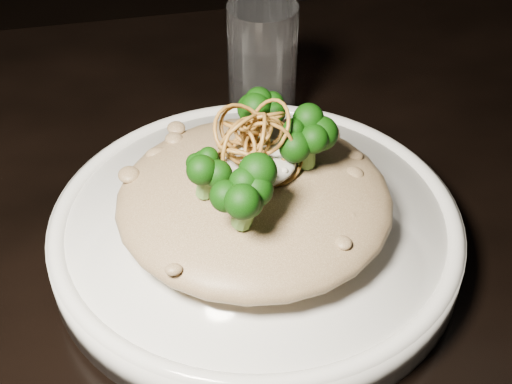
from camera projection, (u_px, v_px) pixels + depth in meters
table at (319, 301)px, 0.61m from camera, size 1.10×0.80×0.75m
plate at (256, 232)px, 0.53m from camera, size 0.30×0.30×0.03m
risotto at (254, 199)px, 0.51m from camera, size 0.20×0.20×0.04m
broccoli at (255, 145)px, 0.48m from camera, size 0.14×0.14×0.05m
cheese at (256, 162)px, 0.49m from camera, size 0.06×0.06×0.02m
shallots at (256, 131)px, 0.47m from camera, size 0.06×0.06×0.04m
drinking_glass at (262, 63)px, 0.65m from camera, size 0.07×0.07×0.11m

